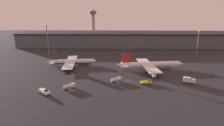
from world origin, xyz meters
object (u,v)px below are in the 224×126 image
(airplane_1, at_px, (150,65))
(control_tower, at_px, (93,23))
(service_vehicle_3, at_px, (69,86))
(airplane_0, at_px, (72,62))
(service_vehicle_1, at_px, (116,80))
(service_vehicle_5, at_px, (146,82))
(service_vehicle_4, at_px, (189,80))
(service_vehicle_2, at_px, (152,74))
(service_vehicle_0, at_px, (44,92))

(airplane_1, distance_m, control_tower, 134.71)
(airplane_1, bearing_deg, service_vehicle_3, -151.10)
(airplane_0, height_order, service_vehicle_3, airplane_0)
(service_vehicle_3, height_order, control_tower, control_tower)
(airplane_0, relative_size, control_tower, 0.88)
(airplane_0, xyz_separation_m, airplane_1, (55.21, -7.79, 0.33))
(service_vehicle_1, relative_size, service_vehicle_5, 1.05)
(service_vehicle_1, distance_m, service_vehicle_3, 25.43)
(airplane_1, distance_m, service_vehicle_3, 57.00)
(service_vehicle_1, distance_m, service_vehicle_4, 39.33)
(airplane_1, relative_size, service_vehicle_2, 8.01)
(service_vehicle_3, bearing_deg, service_vehicle_5, -30.20)
(service_vehicle_5, height_order, control_tower, control_tower)
(service_vehicle_0, relative_size, service_vehicle_4, 1.04)
(service_vehicle_1, bearing_deg, service_vehicle_5, -40.53)
(service_vehicle_4, bearing_deg, airplane_1, 145.35)
(airplane_1, height_order, service_vehicle_0, airplane_1)
(service_vehicle_2, relative_size, service_vehicle_3, 0.98)
(airplane_1, distance_m, service_vehicle_1, 32.84)
(airplane_0, xyz_separation_m, service_vehicle_4, (71.90, -32.02, -1.05))
(control_tower, bearing_deg, airplane_1, -66.25)
(service_vehicle_1, height_order, service_vehicle_3, service_vehicle_3)
(service_vehicle_0, relative_size, service_vehicle_2, 1.16)
(service_vehicle_4, bearing_deg, service_vehicle_2, 172.14)
(service_vehicle_5, bearing_deg, airplane_1, 69.69)
(service_vehicle_5, bearing_deg, service_vehicle_3, -176.00)
(service_vehicle_1, distance_m, service_vehicle_2, 23.51)
(service_vehicle_4, xyz_separation_m, service_vehicle_5, (-23.26, -2.00, -0.68))
(service_vehicle_5, xyz_separation_m, control_tower, (-46.99, 147.98, 23.45))
(service_vehicle_0, xyz_separation_m, service_vehicle_3, (10.37, 5.85, 0.29))
(service_vehicle_2, distance_m, service_vehicle_3, 48.94)
(service_vehicle_0, relative_size, service_vehicle_5, 1.17)
(airplane_1, relative_size, service_vehicle_3, 7.85)
(airplane_0, bearing_deg, service_vehicle_1, -51.04)
(airplane_0, bearing_deg, service_vehicle_5, -41.95)
(service_vehicle_5, distance_m, control_tower, 157.02)
(service_vehicle_2, relative_size, service_vehicle_5, 1.01)
(airplane_1, xyz_separation_m, service_vehicle_1, (-22.63, -23.74, -1.69))
(service_vehicle_2, bearing_deg, service_vehicle_0, -78.98)
(service_vehicle_2, bearing_deg, service_vehicle_3, -80.31)
(service_vehicle_4, bearing_deg, control_tower, 136.48)
(airplane_0, xyz_separation_m, control_tower, (1.65, 113.96, 21.72))
(airplane_1, distance_m, service_vehicle_0, 68.84)
(service_vehicle_2, xyz_separation_m, control_tower, (-52.59, 136.33, 22.83))
(service_vehicle_0, xyz_separation_m, service_vehicle_4, (73.22, 15.01, 0.61))
(airplane_1, height_order, service_vehicle_3, airplane_1)
(service_vehicle_3, distance_m, service_vehicle_4, 63.52)
(service_vehicle_5, bearing_deg, service_vehicle_4, -1.33)
(airplane_1, distance_m, service_vehicle_4, 29.46)
(service_vehicle_2, bearing_deg, airplane_0, -125.33)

